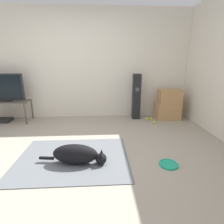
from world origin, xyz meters
name	(u,v)px	position (x,y,z in m)	size (l,w,h in m)	color
ground_plane	(71,159)	(0.00, 0.00, 0.00)	(12.00, 12.00, 0.00)	#9E9384
wall_back	(82,65)	(0.00, 2.10, 1.27)	(8.00, 0.06, 2.55)	silver
area_rug	(73,158)	(0.03, 0.02, 0.01)	(1.58, 1.22, 0.01)	slate
dog	(77,154)	(0.11, -0.12, 0.14)	(0.93, 0.31, 0.28)	black
frisbee	(168,164)	(1.34, -0.23, 0.01)	(0.26, 0.26, 0.03)	#199E7A
cardboard_box_lower	(167,111)	(2.05, 1.75, 0.19)	(0.56, 0.37, 0.39)	tan
cardboard_box_upper	(169,96)	(2.06, 1.75, 0.55)	(0.51, 0.34, 0.33)	tan
floor_speaker	(136,97)	(1.28, 1.83, 0.54)	(0.18, 0.18, 1.08)	black
tv_stand	(4,104)	(-1.75, 1.73, 0.44)	(1.09, 0.45, 0.50)	brown
tv	(2,88)	(-1.75, 1.74, 0.79)	(0.94, 0.20, 0.61)	#232326
tennis_ball_by_boxes	(147,119)	(1.53, 1.67, 0.03)	(0.07, 0.07, 0.07)	#C6E033
tennis_ball_near_speaker	(154,122)	(1.64, 1.42, 0.03)	(0.07, 0.07, 0.07)	#C6E033
tennis_ball_loose_on_carpet	(151,119)	(1.62, 1.66, 0.03)	(0.07, 0.07, 0.07)	#C6E033
game_console	(3,120)	(-1.85, 1.75, 0.04)	(0.34, 0.27, 0.08)	black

